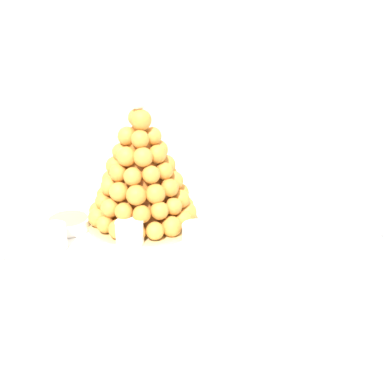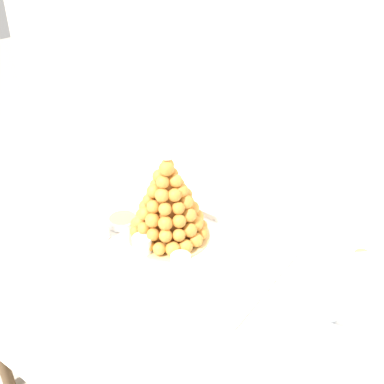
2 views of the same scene
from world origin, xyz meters
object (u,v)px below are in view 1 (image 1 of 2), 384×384
(serving_tray, at_px, (167,229))
(croquembouche, at_px, (142,176))
(creme_brulee_ramekin, at_px, (69,223))
(dessert_cup_centre, at_px, (196,237))
(dessert_cup_left, at_px, (54,238))
(dessert_cup_mid_left, at_px, (130,235))
(wine_glass, at_px, (110,133))
(dessert_cup_mid_right, at_px, (272,242))

(serving_tray, relative_size, croquembouche, 2.01)
(croquembouche, relative_size, creme_brulee_ramekin, 3.12)
(croquembouche, bearing_deg, dessert_cup_centre, -40.24)
(dessert_cup_centre, bearing_deg, dessert_cup_left, -176.13)
(dessert_cup_mid_left, height_order, dessert_cup_centre, dessert_cup_mid_left)
(dessert_cup_left, bearing_deg, wine_glass, 86.10)
(dessert_cup_mid_left, bearing_deg, serving_tray, 51.35)
(dessert_cup_mid_left, relative_size, wine_glass, 0.35)
(dessert_cup_mid_left, bearing_deg, creme_brulee_ramekin, 153.65)
(dessert_cup_centre, bearing_deg, creme_brulee_ramekin, 166.15)
(serving_tray, distance_m, creme_brulee_ramekin, 0.22)
(dessert_cup_centre, height_order, wine_glass, wine_glass)
(dessert_cup_mid_left, xyz_separation_m, dessert_cup_centre, (0.14, 0.00, -0.00))
(creme_brulee_ramekin, distance_m, wine_glass, 0.38)
(creme_brulee_ramekin, bearing_deg, dessert_cup_mid_right, -11.56)
(serving_tray, xyz_separation_m, wine_glass, (-0.19, 0.35, 0.11))
(dessert_cup_mid_left, bearing_deg, wine_glass, 105.67)
(croquembouche, height_order, dessert_cup_mid_left, croquembouche)
(dessert_cup_left, bearing_deg, dessert_cup_mid_right, 0.03)
(dessert_cup_mid_left, distance_m, dessert_cup_centre, 0.14)
(dessert_cup_mid_left, distance_m, wine_glass, 0.46)
(dessert_cup_left, xyz_separation_m, wine_glass, (0.03, 0.45, 0.09))
(croquembouche, bearing_deg, creme_brulee_ramekin, -168.08)
(creme_brulee_ramekin, relative_size, wine_glass, 0.59)
(dessert_cup_left, xyz_separation_m, dessert_cup_centre, (0.29, 0.02, -0.00))
(dessert_cup_mid_left, bearing_deg, dessert_cup_left, -174.06)
(dessert_cup_mid_left, relative_size, dessert_cup_mid_right, 0.92)
(dessert_cup_mid_left, xyz_separation_m, creme_brulee_ramekin, (-0.15, 0.07, -0.01))
(dessert_cup_centre, distance_m, creme_brulee_ramekin, 0.29)
(dessert_cup_mid_right, bearing_deg, creme_brulee_ramekin, 168.44)
(dessert_cup_left, distance_m, dessert_cup_mid_right, 0.44)
(serving_tray, xyz_separation_m, dessert_cup_mid_left, (-0.07, -0.08, 0.03))
(croquembouche, relative_size, dessert_cup_centre, 5.31)
(wine_glass, bearing_deg, croquembouche, -67.66)
(croquembouche, xyz_separation_m, dessert_cup_mid_left, (-0.01, -0.11, -0.09))
(dessert_cup_mid_left, relative_size, creme_brulee_ramekin, 0.61)
(dessert_cup_left, height_order, creme_brulee_ramekin, dessert_cup_left)
(croquembouche, height_order, creme_brulee_ramekin, croquembouche)
(creme_brulee_ramekin, bearing_deg, serving_tray, 2.84)
(dessert_cup_mid_left, xyz_separation_m, wine_glass, (-0.12, 0.44, 0.09))
(serving_tray, bearing_deg, wine_glass, 118.38)
(serving_tray, relative_size, dessert_cup_centre, 10.68)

